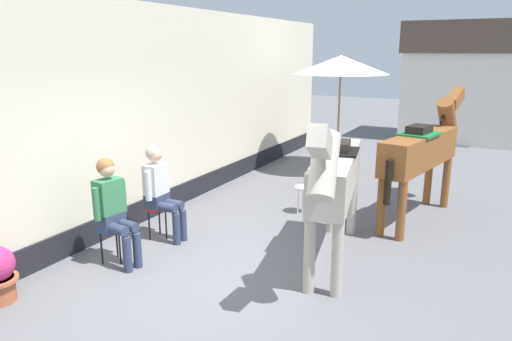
# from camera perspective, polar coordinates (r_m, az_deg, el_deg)

# --- Properties ---
(ground_plane) EXTENTS (40.00, 40.00, 0.00)m
(ground_plane) POSITION_cam_1_polar(r_m,az_deg,el_deg) (8.34, 8.22, -4.59)
(ground_plane) COLOR slate
(pub_facade_wall) EXTENTS (0.34, 14.00, 3.40)m
(pub_facade_wall) POSITION_cam_1_polar(r_m,az_deg,el_deg) (7.94, -12.90, 5.67)
(pub_facade_wall) COLOR beige
(pub_facade_wall) RESTS_ON ground_plane
(distant_cottage) EXTENTS (3.40, 2.60, 3.50)m
(distant_cottage) POSITION_cam_1_polar(r_m,az_deg,el_deg) (15.80, 23.73, 9.95)
(distant_cottage) COLOR silver
(distant_cottage) RESTS_ON ground_plane
(seated_visitor_near) EXTENTS (0.61, 0.49, 1.39)m
(seated_visitor_near) POSITION_cam_1_polar(r_m,az_deg,el_deg) (6.23, -16.93, -4.16)
(seated_visitor_near) COLOR #194C99
(seated_visitor_near) RESTS_ON ground_plane
(seated_visitor_far) EXTENTS (0.61, 0.49, 1.39)m
(seated_visitor_far) POSITION_cam_1_polar(r_m,az_deg,el_deg) (6.88, -11.54, -2.06)
(seated_visitor_far) COLOR red
(seated_visitor_far) RESTS_ON ground_plane
(saddled_horse_near) EXTENTS (0.89, 2.96, 2.06)m
(saddled_horse_near) POSITION_cam_1_polar(r_m,az_deg,el_deg) (5.95, 9.52, -0.75)
(saddled_horse_near) COLOR #B2A899
(saddled_horse_near) RESTS_ON ground_plane
(saddled_horse_far) EXTENTS (0.89, 2.96, 2.06)m
(saddled_horse_far) POSITION_cam_1_polar(r_m,az_deg,el_deg) (7.97, 19.53, 2.46)
(saddled_horse_far) COLOR brown
(saddled_horse_far) RESTS_ON ground_plane
(cafe_parasol) EXTENTS (2.10, 2.10, 2.58)m
(cafe_parasol) POSITION_cam_1_polar(r_m,az_deg,el_deg) (10.65, 10.22, 12.39)
(cafe_parasol) COLOR black
(cafe_parasol) RESTS_ON ground_plane
(spare_stool_white) EXTENTS (0.32, 0.32, 0.46)m
(spare_stool_white) POSITION_cam_1_polar(r_m,az_deg,el_deg) (7.98, 5.85, -2.36)
(spare_stool_white) COLOR white
(spare_stool_white) RESTS_ON ground_plane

